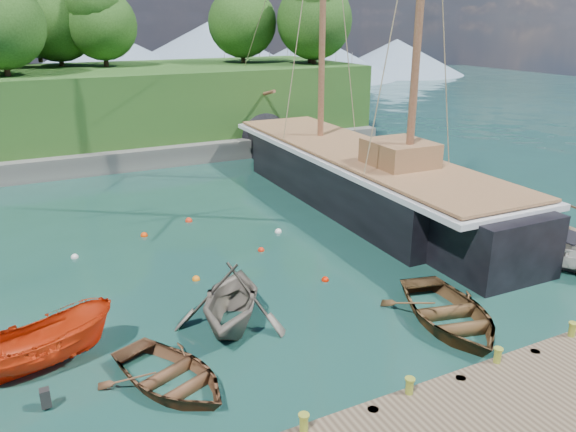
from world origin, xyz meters
name	(u,v)px	position (x,y,z in m)	size (l,w,h in m)	color
ground	(336,315)	(0.00, 0.00, 0.00)	(160.00, 160.00, 0.00)	#173B31
dock_near	(538,396)	(2.00, -6.50, 0.43)	(20.00, 3.20, 1.10)	#4D3D2F
dock_east	(454,200)	(11.50, 7.00, 0.43)	(3.20, 24.00, 1.10)	#4D3D2F
bollard_1	(407,413)	(-1.00, -5.10, 0.00)	(0.26, 0.26, 0.45)	olive
bollard_2	(494,381)	(2.00, -5.10, 0.00)	(0.26, 0.26, 0.45)	olive
bollard_3	(568,353)	(5.00, -5.10, 0.00)	(0.26, 0.26, 0.45)	olive
rowboat_0	(171,385)	(-6.07, -1.27, 0.00)	(2.91, 4.08, 0.84)	brown
rowboat_1	(232,325)	(-3.42, 0.96, 0.00)	(3.66, 4.24, 2.23)	#71685C
rowboat_2	(448,323)	(2.99, -2.14, 0.00)	(3.52, 4.93, 1.02)	#52391E
motorboat_orange	(45,367)	(-9.09, 1.18, 0.00)	(1.60, 4.26, 1.65)	red
cabin_boat_white	(562,269)	(10.00, -0.91, 0.00)	(1.68, 4.46, 1.72)	silver
schooner	(358,180)	(7.52, 10.20, 1.22)	(5.94, 29.57, 22.05)	black
mooring_buoy_0	(61,323)	(-8.41, 3.61, 0.00)	(0.36, 0.36, 0.36)	white
mooring_buoy_1	(196,280)	(-3.42, 4.74, 0.00)	(0.30, 0.30, 0.30)	orange
mooring_buoy_2	(261,251)	(-0.01, 6.22, 0.00)	(0.29, 0.29, 0.29)	red
mooring_buoy_3	(278,232)	(1.61, 7.88, 0.00)	(0.33, 0.33, 0.33)	white
mooring_buoy_4	(144,236)	(-4.13, 10.24, 0.00)	(0.33, 0.33, 0.33)	#F74006
mooring_buoy_5	(189,221)	(-1.70, 11.22, 0.00)	(0.35, 0.35, 0.35)	red
mooring_buoy_6	(75,258)	(-7.32, 9.05, 0.00)	(0.31, 0.31, 0.31)	silver
mooring_buoy_7	(325,281)	(0.98, 2.45, 0.00)	(0.29, 0.29, 0.29)	red
distant_ridge	(103,57)	(4.30, 70.00, 4.35)	(117.00, 40.00, 10.00)	#728CA5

